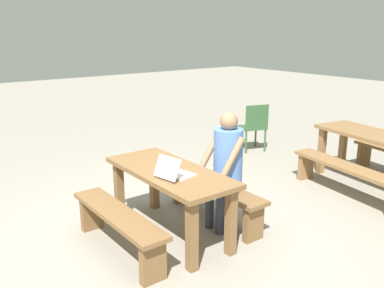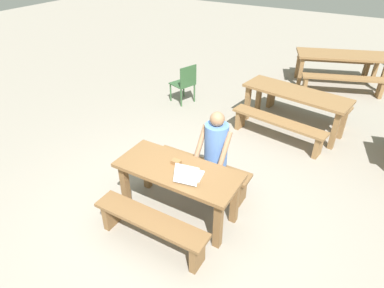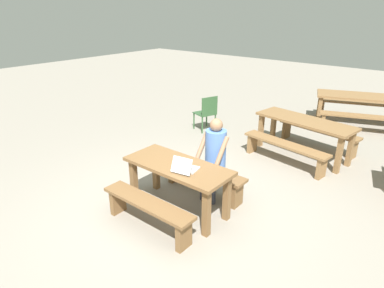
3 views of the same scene
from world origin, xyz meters
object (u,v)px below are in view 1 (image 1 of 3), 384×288
plastic_chair (253,126)px  small_pouch (172,164)px  laptop (174,172)px  picnic_table_front (170,182)px  picnic_table_distant (382,145)px  person_seated (226,162)px

plastic_chair → small_pouch: bearing=48.8°
laptop → plastic_chair: laptop is taller
picnic_table_front → plastic_chair: (-1.74, 3.03, -0.15)m
plastic_chair → picnic_table_distant: bearing=110.6°
laptop → plastic_chair: bearing=-68.4°
laptop → picnic_table_distant: size_ratio=0.18×
small_pouch → picnic_table_distant: 3.10m
plastic_chair → picnic_table_distant: 2.40m
small_pouch → picnic_table_front: bearing=-47.2°
laptop → person_seated: person_seated is taller
picnic_table_front → laptop: size_ratio=4.33×
laptop → picnic_table_distant: (0.44, 3.17, -0.17)m
picnic_table_front → person_seated: 0.65m
picnic_table_front → picnic_table_distant: picnic_table_distant is taller
person_seated → plastic_chair: size_ratio=1.51×
picnic_table_distant → person_seated: bearing=-90.6°
picnic_table_front → plastic_chair: bearing=119.9°
plastic_chair → picnic_table_distant: size_ratio=0.43×
person_seated → small_pouch: bearing=-119.6°
laptop → picnic_table_front: bearing=-33.2°
picnic_table_distant → plastic_chair: bearing=-169.4°
picnic_table_front → small_pouch: 0.19m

